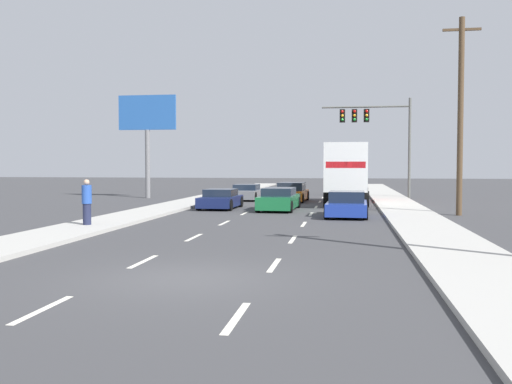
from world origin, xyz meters
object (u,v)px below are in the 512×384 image
car_navy (221,199)px  pedestrian_mid_block (87,202)px  car_orange (292,193)px  car_green (279,200)px  traffic_signal_mast (370,123)px  utility_pole_mid (460,114)px  box_truck (347,171)px  car_blue (347,205)px  car_gray (247,193)px  roadside_billboard (147,124)px

car_navy → pedestrian_mid_block: (-3.00, -10.73, 0.51)m
pedestrian_mid_block → car_orange: bearing=70.2°
car_green → traffic_signal_mast: 14.43m
traffic_signal_mast → utility_pole_mid: (3.79, -14.37, -0.61)m
car_orange → box_truck: box_truck is taller
car_blue → traffic_signal_mast: size_ratio=0.57×
car_green → box_truck: 6.45m
utility_pole_mid → car_gray: bearing=139.3°
car_gray → box_truck: bearing=-28.0°
box_truck → traffic_signal_mast: (1.64, 7.38, 3.45)m
roadside_billboard → car_green: bearing=-42.2°
car_orange → pedestrian_mid_block: pedestrian_mid_block is taller
car_navy → box_truck: box_truck is taller
car_gray → car_navy: 8.26m
traffic_signal_mast → pedestrian_mid_block: traffic_signal_mast is taller
car_navy → car_blue: (7.07, -4.04, 0.03)m
car_gray → roadside_billboard: 9.29m
car_navy → pedestrian_mid_block: size_ratio=2.27×
pedestrian_mid_block → utility_pole_mid: bearing=28.1°
box_truck → car_blue: (-0.02, -8.57, -1.57)m
car_green → traffic_signal_mast: traffic_signal_mast is taller
car_blue → box_truck: bearing=89.8°
car_gray → car_orange: (3.29, -1.25, 0.08)m
car_navy → car_green: car_green is taller
car_blue → pedestrian_mid_block: pedestrian_mid_block is taller
car_navy → car_orange: size_ratio=0.93×
car_orange → car_blue: 11.65m
car_blue → utility_pole_mid: 7.19m
car_blue → car_orange: bearing=108.5°
car_green → traffic_signal_mast: (5.34, 12.44, 4.99)m
car_blue → pedestrian_mid_block: bearing=-146.4°
car_navy → car_gray: bearing=89.4°
car_orange → car_green: size_ratio=0.92×
car_gray → roadside_billboard: roadside_billboard is taller
car_green → box_truck: size_ratio=0.54×
box_truck → car_green: bearing=-126.2°
traffic_signal_mast → car_green: bearing=-113.2°
car_gray → pedestrian_mid_block: pedestrian_mid_block is taller
car_orange → car_green: 7.53m
car_gray → roadside_billboard: (-7.74, 1.23, 4.99)m
utility_pole_mid → car_blue: bearing=-163.8°
car_blue → pedestrian_mid_block: 12.10m
car_blue → car_gray: bearing=119.6°
box_truck → roadside_billboard: size_ratio=1.14×
traffic_signal_mast → roadside_billboard: roadside_billboard is taller
car_green → car_blue: bearing=-43.7°
car_green → pedestrian_mid_block: (-6.40, -10.20, 0.45)m
car_green → pedestrian_mid_block: size_ratio=2.66×
car_blue → utility_pole_mid: size_ratio=0.44×
traffic_signal_mast → pedestrian_mid_block: bearing=-117.4°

